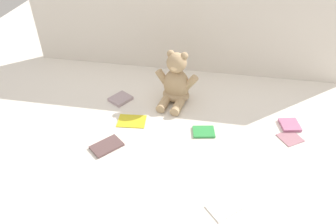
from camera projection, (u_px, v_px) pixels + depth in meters
ground_plane at (171, 116)px, 1.61m from camera, size 3.20×3.20×0.00m
backdrop_drape at (186, 20)px, 1.80m from camera, size 1.84×0.03×0.62m
teddy_bear at (176, 83)px, 1.66m from camera, size 0.23×0.22×0.28m
book_case_0 at (204, 132)px, 1.51m from camera, size 0.11×0.10×0.01m
book_case_1 at (225, 207)px, 1.18m from camera, size 0.15×0.14×0.01m
book_case_2 at (132, 121)px, 1.57m from camera, size 0.14×0.11×0.01m
book_case_3 at (107, 146)px, 1.43m from camera, size 0.15×0.16×0.01m
book_case_4 at (121, 99)px, 1.71m from camera, size 0.13×0.14×0.02m
book_case_5 at (290, 125)px, 1.54m from camera, size 0.10×0.11×0.01m
book_case_6 at (290, 138)px, 1.48m from camera, size 0.13×0.13×0.01m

